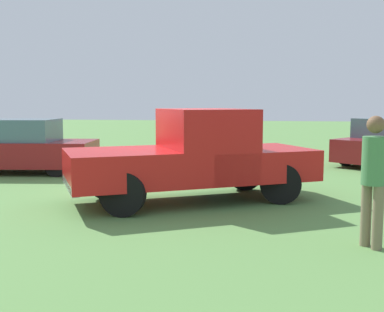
% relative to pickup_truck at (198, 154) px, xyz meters
% --- Properties ---
extents(ground_plane, '(80.00, 80.00, 0.00)m').
position_rel_pickup_truck_xyz_m(ground_plane, '(-0.69, 0.62, -0.94)').
color(ground_plane, '#5B8C47').
extents(pickup_truck, '(5.07, 3.96, 1.81)m').
position_rel_pickup_truck_xyz_m(pickup_truck, '(0.00, 0.00, 0.00)').
color(pickup_truck, black).
rests_on(pickup_truck, ground_plane).
extents(sedan_near, '(4.71, 2.33, 1.48)m').
position_rel_pickup_truck_xyz_m(sedan_near, '(-5.64, 2.92, -0.25)').
color(sedan_near, black).
rests_on(sedan_near, ground_plane).
extents(person_bystander, '(0.45, 0.45, 1.77)m').
position_rel_pickup_truck_xyz_m(person_bystander, '(2.78, -2.61, 0.07)').
color(person_bystander, '#7A6B51').
rests_on(person_bystander, ground_plane).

